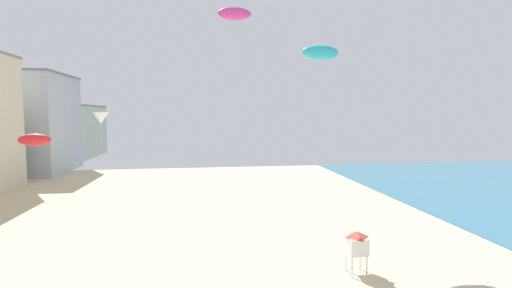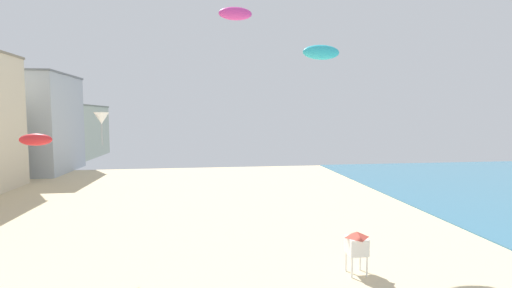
# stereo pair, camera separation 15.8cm
# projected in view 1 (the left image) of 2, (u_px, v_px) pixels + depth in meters

# --- Properties ---
(boardwalk_hotel_far) EXTENTS (15.06, 13.86, 16.07)m
(boardwalk_hotel_far) POSITION_uv_depth(u_px,v_px,m) (19.00, 123.00, 57.17)
(boardwalk_hotel_far) COLOR #ADB7C1
(boardwalk_hotel_far) RESTS_ON ground
(boardwalk_hotel_distant) EXTENTS (11.01, 22.17, 11.59)m
(boardwalk_hotel_distant) POSITION_uv_depth(u_px,v_px,m) (67.00, 132.00, 76.92)
(boardwalk_hotel_distant) COLOR #B7C6B2
(boardwalk_hotel_distant) RESTS_ON ground
(lifeguard_stand) EXTENTS (1.10, 1.10, 2.55)m
(lifeguard_stand) POSITION_uv_depth(u_px,v_px,m) (357.00, 243.00, 20.71)
(lifeguard_stand) COLOR white
(lifeguard_stand) RESTS_ON ground
(kite_white_delta) EXTENTS (0.93, 0.93, 2.12)m
(kite_white_delta) POSITION_uv_depth(u_px,v_px,m) (101.00, 118.00, 22.84)
(kite_white_delta) COLOR white
(kite_magenta_parafoil) EXTENTS (2.59, 0.72, 1.01)m
(kite_magenta_parafoil) POSITION_uv_depth(u_px,v_px,m) (235.00, 14.00, 27.36)
(kite_magenta_parafoil) COLOR #DB3D9E
(kite_cyan_parafoil) EXTENTS (2.78, 0.77, 1.08)m
(kite_cyan_parafoil) POSITION_uv_depth(u_px,v_px,m) (320.00, 52.00, 26.14)
(kite_cyan_parafoil) COLOR #2DB7CC
(kite_red_parafoil_2) EXTENTS (1.98, 0.55, 0.77)m
(kite_red_parafoil_2) POSITION_uv_depth(u_px,v_px,m) (34.00, 140.00, 22.30)
(kite_red_parafoil_2) COLOR red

